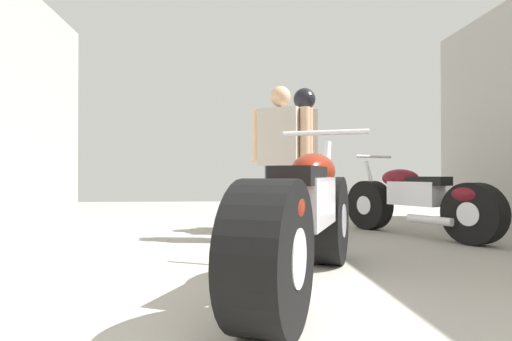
{
  "coord_description": "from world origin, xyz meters",
  "views": [
    {
      "loc": [
        -0.56,
        -0.07,
        0.67
      ],
      "look_at": [
        -0.34,
        3.35,
        0.71
      ],
      "focal_mm": 29.25,
      "sensor_mm": 36.0,
      "label": 1
    }
  ],
  "objects": [
    {
      "name": "ground_plane",
      "position": [
        0.0,
        3.1,
        0.0
      ],
      "size": [
        14.87,
        14.87,
        0.0
      ],
      "primitive_type": "plane",
      "color": "#9E998E"
    },
    {
      "name": "motorcycle_maroon_cruiser",
      "position": [
        -0.12,
        2.33,
        0.41
      ],
      "size": [
        1.09,
        2.08,
        1.01
      ],
      "color": "black",
      "rests_on": "ground_plane"
    },
    {
      "name": "mechanic_with_helmet",
      "position": [
        0.34,
        4.84,
        1.02
      ],
      "size": [
        0.26,
        0.67,
        1.71
      ],
      "color": "#4C4C4C",
      "rests_on": "ground_plane"
    },
    {
      "name": "mechanic_in_blue",
      "position": [
        -0.04,
        4.16,
        0.89
      ],
      "size": [
        0.6,
        0.41,
        1.58
      ],
      "color": "#384766",
      "rests_on": "ground_plane"
    },
    {
      "name": "motorcycle_black_naked",
      "position": [
        1.51,
        4.37,
        0.38
      ],
      "size": [
        1.07,
        1.84,
        0.92
      ],
      "color": "black",
      "rests_on": "ground_plane"
    }
  ]
}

